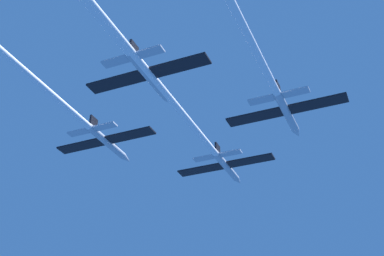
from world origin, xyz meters
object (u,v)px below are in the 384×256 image
at_px(jet_lead, 184,116).
at_px(jet_left_wing, 50,93).
at_px(jet_right_wing, 256,52).
at_px(jet_slot, 87,2).

relative_size(jet_lead, jet_left_wing, 1.12).
bearing_deg(jet_left_wing, jet_right_wing, 2.11).
xyz_separation_m(jet_left_wing, jet_slot, (15.04, -13.65, -0.42)).
height_order(jet_lead, jet_left_wing, jet_left_wing).
relative_size(jet_right_wing, jet_slot, 0.99).
height_order(jet_left_wing, jet_right_wing, jet_left_wing).
height_order(jet_lead, jet_right_wing, jet_lead).
xyz_separation_m(jet_lead, jet_left_wing, (-15.39, -12.40, 0.48)).
relative_size(jet_lead, jet_right_wing, 1.15).
bearing_deg(jet_slot, jet_lead, 89.22).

